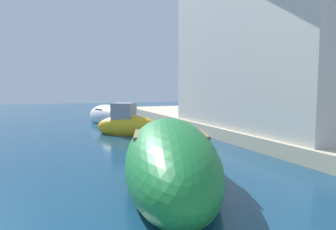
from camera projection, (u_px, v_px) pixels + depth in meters
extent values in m
cube|color=beige|center=(289.00, 133.00, 13.17)|extent=(6.00, 32.00, 0.50)
ellipsoid|color=white|center=(108.00, 117.00, 18.91)|extent=(2.65, 4.48, 1.46)
cube|color=brown|center=(108.00, 109.00, 18.87)|extent=(1.47, 1.15, 0.08)
ellipsoid|color=#197233|center=(170.00, 160.00, 7.18)|extent=(3.91, 6.67, 1.86)
cube|color=brown|center=(170.00, 134.00, 7.12)|extent=(1.96, 1.71, 0.08)
ellipsoid|color=gold|center=(129.00, 128.00, 14.44)|extent=(3.33, 2.94, 1.15)
cube|color=gray|center=(124.00, 112.00, 14.43)|extent=(1.29, 1.27, 0.80)
cube|color=beige|center=(280.00, 41.00, 13.46)|extent=(5.65, 9.40, 7.43)
cylinder|color=brown|center=(243.00, 104.00, 16.26)|extent=(0.24, 0.24, 1.67)
sphere|color=#285623|center=(244.00, 70.00, 16.11)|extent=(2.62, 2.62, 2.62)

